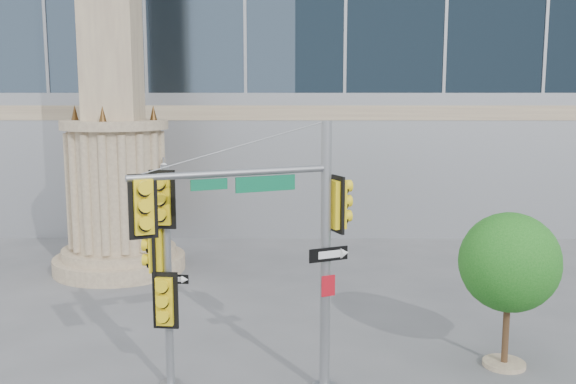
{
  "coord_description": "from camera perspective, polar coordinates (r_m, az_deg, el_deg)",
  "views": [
    {
      "loc": [
        -0.13,
        -12.24,
        5.93
      ],
      "look_at": [
        -0.22,
        2.0,
        3.76
      ],
      "focal_mm": 40.0,
      "sensor_mm": 36.0,
      "label": 1
    }
  ],
  "objects": [
    {
      "name": "main_signal_pole",
      "position": [
        12.14,
        -0.74,
        -3.54
      ],
      "size": [
        3.95,
        2.05,
        5.44
      ],
      "rotation": [
        0.0,
        0.0,
        0.42
      ],
      "color": "slate",
      "rests_on": "ground"
    },
    {
      "name": "monument",
      "position": [
        22.04,
        -15.23,
        7.27
      ],
      "size": [
        4.4,
        4.4,
        16.6
      ],
      "color": "gray",
      "rests_on": "ground"
    },
    {
      "name": "secondary_signal_pole",
      "position": [
        12.91,
        -11.02,
        -6.06
      ],
      "size": [
        0.79,
        0.63,
        4.58
      ],
      "rotation": [
        0.0,
        0.0,
        -0.08
      ],
      "color": "slate",
      "rests_on": "ground"
    },
    {
      "name": "street_tree",
      "position": [
        14.73,
        19.2,
        -6.26
      ],
      "size": [
        2.21,
        2.16,
        3.44
      ],
      "color": "gray",
      "rests_on": "ground"
    }
  ]
}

